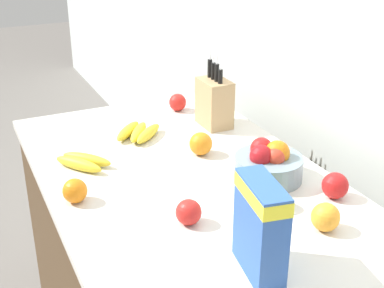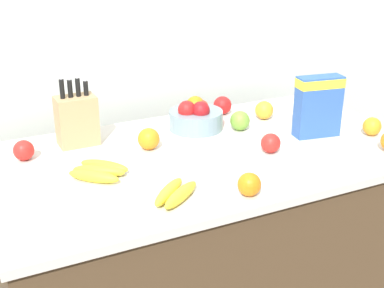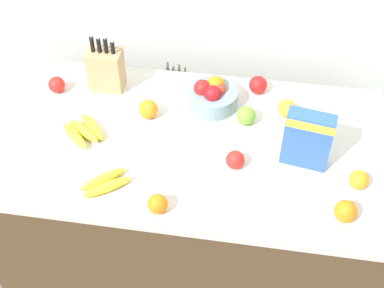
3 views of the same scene
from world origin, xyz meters
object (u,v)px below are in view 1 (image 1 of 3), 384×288
Objects in this scene: banana_bunch_left at (83,162)px; banana_bunch_right at (138,132)px; apple_by_knife_block at (189,212)px; orange_mid_right at (325,217)px; knife_block at (214,102)px; cereal_box at (261,224)px; apple_rear at (178,102)px; fruit_bowl at (269,163)px; orange_near_bowl at (75,191)px; orange_back_center at (201,144)px; apple_front at (335,186)px; apple_leftmost at (270,195)px.

banana_bunch_left and banana_bunch_right have the same top height.
apple_by_knife_block is 0.92× the size of orange_mid_right.
apple_by_knife_block is 0.37m from orange_mid_right.
cereal_box is (0.87, -0.33, 0.04)m from knife_block.
knife_block is 0.23m from apple_rear.
fruit_bowl is at bearing 57.44° from banana_bunch_left.
orange_near_bowl is at bearing -101.05° from fruit_bowl.
orange_near_bowl is (-0.25, -0.26, 0.00)m from apple_by_knife_block.
apple_by_knife_block is 0.36m from orange_near_bowl.
orange_mid_right is 0.97× the size of orange_back_center.
apple_front is 1.02× the size of orange_mid_right.
apple_front is 1.09× the size of orange_near_bowl.
apple_front is (-0.20, 0.39, -0.09)m from cereal_box.
orange_mid_right is (0.65, 0.50, 0.02)m from banana_bunch_left.
apple_front is (0.19, 0.12, -0.01)m from fruit_bowl.
orange_back_center is (0.24, 0.15, 0.02)m from banana_bunch_right.
apple_front reaches higher than banana_bunch_left.
knife_block is 4.11× the size of apple_by_knife_block.
banana_bunch_left is at bearing -142.48° from orange_mid_right.
fruit_bowl is 0.61m from orange_near_bowl.
banana_bunch_left is at bearing -75.88° from knife_block.
orange_mid_right is (1.01, -0.01, 0.00)m from apple_rear.
fruit_bowl reaches higher than orange_near_bowl.
banana_bunch_right is at bearing -163.27° from orange_mid_right.
orange_near_bowl is at bearing -41.73° from banana_bunch_right.
apple_leftmost is at bearing -99.60° from apple_front.
cereal_box is at bearing -37.80° from apple_leftmost.
banana_bunch_right is at bearing -165.10° from apple_leftmost.
orange_near_bowl is at bearing -118.16° from apple_leftmost.
banana_bunch_right is at bearing -92.80° from knife_block.
cereal_box reaches higher than orange_mid_right.
fruit_bowl reaches higher than apple_leftmost.
cereal_box reaches higher than apple_front.
apple_by_knife_block reaches higher than banana_bunch_left.
apple_leftmost reaches higher than apple_rear.
knife_block is 1.37× the size of fruit_bowl.
cereal_box is 0.49m from fruit_bowl.
fruit_bowl is at bearing -5.99° from knife_block.
apple_by_knife_block is at bearing -7.22° from banana_bunch_right.
apple_by_knife_block is (0.63, -0.08, 0.02)m from banana_bunch_right.
fruit_bowl is 0.18m from apple_leftmost.
orange_near_bowl is at bearing -61.03° from knife_block.
banana_bunch_right is 2.67× the size of orange_back_center.
knife_block is 0.73m from apple_by_knife_block.
apple_by_knife_block is at bearing -119.76° from orange_mid_right.
apple_rear is (-0.20, 0.25, 0.02)m from banana_bunch_right.
banana_bunch_right is at bearing -150.84° from apple_front.
cereal_box is 0.61m from orange_near_bowl.
apple_leftmost is 1.09× the size of orange_near_bowl.
knife_block is 1.37× the size of banana_bunch_right.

